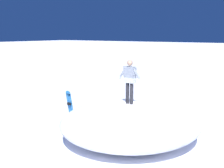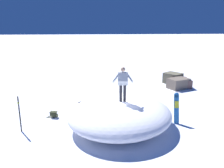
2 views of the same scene
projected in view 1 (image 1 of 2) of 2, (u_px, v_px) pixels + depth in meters
The scene contains 4 objects.
ground at pixel (130, 140), 10.67m from camera, with size 240.00×240.00×0.00m, color white.
snow_mound at pixel (130, 122), 10.65m from camera, with size 5.65×5.23×1.43m, color white.
snowboarder_standing at pixel (130, 79), 10.46m from camera, with size 0.25×1.07×1.77m.
snowboard_primary_upright at pixel (70, 107), 12.17m from camera, with size 0.32×0.28×1.68m.
Camera 1 is at (8.75, 5.01, 4.20)m, focal length 42.47 mm.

